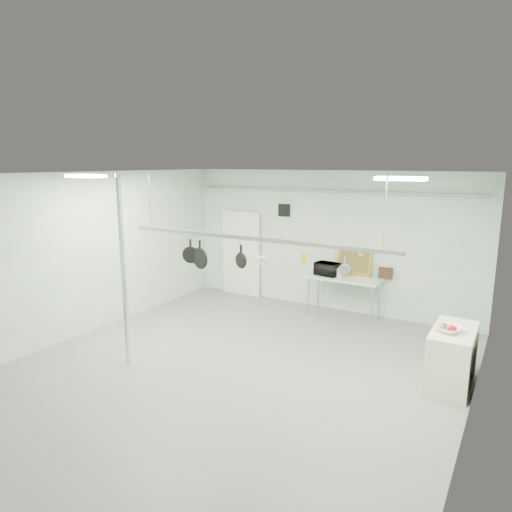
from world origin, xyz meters
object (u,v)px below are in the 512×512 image
Objects in this scene: chrome_pole at (123,272)px; microwave at (327,269)px; side_cabinet at (452,357)px; skillet_right at (241,256)px; skillet_left at (191,251)px; prep_table at (344,280)px; coffee_canister at (339,272)px; fruit_bowl at (448,329)px; skillet_mid at (200,254)px; pot_rack at (250,237)px.

chrome_pole is 6.19× the size of microwave.
side_cabinet is 3.61m from skillet_right.
skillet_left is at bearing -165.17° from side_cabinet.
microwave is (-0.38, -0.05, 0.22)m from prep_table.
skillet_right is at bearing -160.59° from side_cabinet.
coffee_canister is 0.57× the size of fruit_bowl.
side_cabinet is 3.21× the size of fruit_bowl.
side_cabinet is at bearing 29.23° from skillet_mid.
microwave is 1.27× the size of skillet_left.
fruit_bowl is 4.30m from skillet_left.
coffee_canister is 3.47m from fruit_bowl.
skillet_right is (-0.57, -3.30, 1.07)m from prep_table.
microwave is at bearing -172.14° from prep_table.
pot_rack reaches higher than skillet_right.
skillet_mid reaches higher than coffee_canister.
pot_rack is 9.69× the size of skillet_mid.
chrome_pole reaches higher than skillet_mid.
pot_rack reaches higher than fruit_bowl.
pot_rack is at bearing -24.36° from skillet_left.
coffee_canister is (-0.11, -0.05, 0.18)m from prep_table.
chrome_pole reaches higher than microwave.
fruit_bowl is at bearing -43.56° from prep_table.
skillet_left is at bearing -166.32° from skillet_mid.
chrome_pole is at bearing -154.65° from pot_rack.
microwave is at bearing 106.21° from skillet_right.
skillet_left is (-1.60, -3.30, 1.05)m from prep_table.
prep_table is at bearing 83.09° from pot_rack.
chrome_pole is at bearing -152.05° from skillet_left.
skillet_right is at bearing -98.04° from coffee_canister.
pot_rack is 3.29m from fruit_bowl.
skillet_right is at bearing -99.83° from prep_table.
side_cabinet is 3.47m from coffee_canister.
chrome_pole is 1.97m from skillet_right.
prep_table is 3.09× the size of microwave.
microwave is 2.45× the size of coffee_canister.
chrome_pole is at bearing 73.12° from microwave.
pot_rack reaches higher than skillet_mid.
skillet_left is at bearing -115.93° from prep_table.
pot_rack is 1.08m from skillet_mid.
skillet_right reaches higher than prep_table.
skillet_left is at bearing -114.66° from coffee_canister.
pot_rack is 9.28× the size of microwave.
microwave is at bearing 89.63° from pot_rack.
chrome_pole is 7.87× the size of skillet_left.
chrome_pole is 5.17m from fruit_bowl.
skillet_right is (-0.46, -3.25, 0.89)m from coffee_canister.
skillet_right is (-3.12, -1.10, 1.45)m from side_cabinet.
skillet_right is at bearing 94.57° from microwave.
side_cabinet is 4.33m from skillet_mid.
coffee_canister is (0.29, 3.25, -1.22)m from pot_rack.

